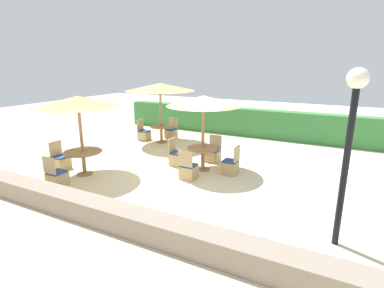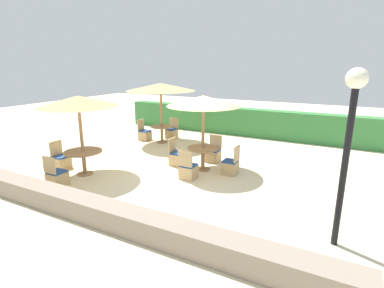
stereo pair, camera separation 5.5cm
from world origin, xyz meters
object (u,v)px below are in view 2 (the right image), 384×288
Objects in this scene: parasol_center at (203,101)px; parasol_back_left at (161,87)px; patio_chair_front_left_west at (61,161)px; round_table_center at (203,153)px; lamp_post at (350,125)px; patio_chair_center_south at (188,170)px; patio_chair_center_north at (213,154)px; patio_chair_back_left_north at (172,133)px; parasol_front_left at (78,102)px; patio_chair_front_left_south at (57,177)px; patio_chair_center_west at (177,158)px; patio_chair_center_east at (231,166)px; round_table_back_left at (162,130)px; patio_chair_back_left_west at (145,134)px; round_table_front_left at (83,156)px.

parasol_back_left reaches higher than parasol_center.
round_table_center is at bearing 117.01° from patio_chair_front_left_west.
lamp_post reaches higher than round_table_center.
patio_chair_center_south is 1.86m from patio_chair_center_north.
patio_chair_back_left_north is 5.69m from parasol_front_left.
patio_chair_center_north is 5.09m from patio_chair_front_left_south.
lamp_post is 6.07m from patio_chair_center_west.
patio_chair_center_east and patio_chair_front_left_west have the same top height.
patio_chair_center_south is 1.00× the size of patio_chair_center_north.
patio_chair_front_left_south reaches higher than round_table_center.
patio_chair_center_south is 4.49m from round_table_back_left.
patio_chair_center_east is at bearing 38.77° from patio_chair_front_left_south.
patio_chair_front_left_west is at bearing -1.20° from patio_chair_back_left_west.
parasol_center reaches higher than patio_chair_front_left_south.
patio_chair_center_east reaches higher than round_table_front_left.
patio_chair_center_east is 5.54m from patio_chair_front_left_west.
patio_chair_front_left_south is at bearing -89.27° from parasol_back_left.
patio_chair_center_north is at bearing 71.12° from patio_chair_back_left_west.
patio_chair_back_left_west is at bearing 178.80° from patio_chair_front_left_west.
round_table_front_left is at bearing 90.18° from patio_chair_front_left_west.
patio_chair_center_east is 5.50m from patio_chair_back_left_west.
parasol_back_left is at bearing 166.85° from patio_chair_front_left_west.
lamp_post reaches higher than patio_chair_back_left_west.
lamp_post is 5.81m from patio_chair_center_north.
patio_chair_front_left_south is (-4.00, -3.21, 0.00)m from patio_chair_center_east.
parasol_back_left is at bearing 90.37° from patio_chair_back_left_west.
patio_chair_front_left_west is (-1.04, -4.43, -0.29)m from round_table_back_left.
parasol_front_left is at bearing -145.70° from parasol_center.
patio_chair_center_east is 1.33m from patio_chair_center_north.
patio_chair_center_west is at bearing 179.00° from round_table_center.
lamp_post is at bearing 141.36° from patio_chair_back_left_north.
patio_chair_center_east and patio_chair_center_north have the same top height.
patio_chair_center_west is 3.15m from round_table_back_left.
patio_chair_center_east is at bearing -29.17° from round_table_back_left.
patio_chair_back_left_north is at bearing 127.13° from patio_chair_center_south.
parasol_center is at bearing 117.01° from patio_chair_front_left_west.
parasol_center is 2.60× the size of patio_chair_center_south.
parasol_center is 2.19m from patio_chair_center_south.
lamp_post is 5.15m from round_table_center.
lamp_post is at bearing -21.94° from patio_chair_center_south.
patio_chair_center_west is at bearing 179.00° from parasol_center.
patio_chair_back_left_west is at bearing 102.28° from round_table_front_left.
parasol_back_left reaches higher than patio_chair_back_left_west.
parasol_center is at bearing 92.54° from patio_chair_center_east.
patio_chair_back_left_west is at bearing 65.68° from patio_chair_center_east.
lamp_post is 3.53× the size of round_table_back_left.
round_table_center is at bearing 46.11° from patio_chair_front_left_south.
parasol_center is 2.09× the size of round_table_front_left.
patio_chair_front_left_south is (-3.02, -2.24, 0.00)m from patio_chair_center_south.
patio_chair_back_left_west is 1.00× the size of patio_chair_front_left_west.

